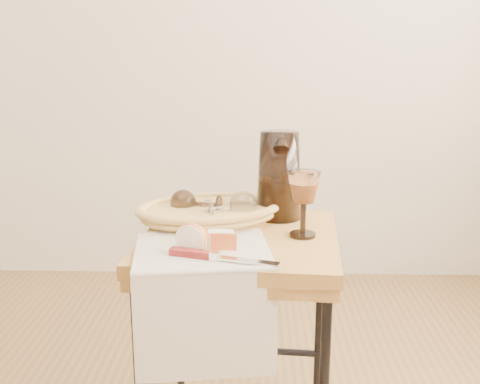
# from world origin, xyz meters

# --- Properties ---
(side_table) EXTENTS (0.54, 0.54, 0.64)m
(side_table) POSITION_xyz_m (0.45, 0.50, 0.32)
(side_table) COLOR brown
(side_table) RESTS_ON floor
(tea_towel) EXTENTS (0.36, 0.33, 0.01)m
(tea_towel) POSITION_xyz_m (0.36, 0.38, 0.64)
(tea_towel) COLOR silver
(tea_towel) RESTS_ON side_table
(bread_basket) EXTENTS (0.42, 0.35, 0.05)m
(bread_basket) POSITION_xyz_m (0.36, 0.60, 0.66)
(bread_basket) COLOR #BC9045
(bread_basket) RESTS_ON side_table
(goblet_lying_a) EXTENTS (0.14, 0.10, 0.08)m
(goblet_lying_a) POSITION_xyz_m (0.33, 0.62, 0.69)
(goblet_lying_a) COLOR #4D3B2C
(goblet_lying_a) RESTS_ON bread_basket
(goblet_lying_b) EXTENTS (0.15, 0.13, 0.08)m
(goblet_lying_b) POSITION_xyz_m (0.42, 0.58, 0.69)
(goblet_lying_b) COLOR white
(goblet_lying_b) RESTS_ON bread_basket
(pitcher) EXTENTS (0.18, 0.26, 0.29)m
(pitcher) POSITION_xyz_m (0.55, 0.66, 0.76)
(pitcher) COLOR black
(pitcher) RESTS_ON side_table
(wine_goblet) EXTENTS (0.09, 0.09, 0.17)m
(wine_goblet) POSITION_xyz_m (0.61, 0.49, 0.72)
(wine_goblet) COLOR white
(wine_goblet) RESTS_ON side_table
(apple_half) EXTENTS (0.08, 0.05, 0.07)m
(apple_half) POSITION_xyz_m (0.34, 0.36, 0.68)
(apple_half) COLOR red
(apple_half) RESTS_ON tea_towel
(apple_wedge) EXTENTS (0.06, 0.03, 0.04)m
(apple_wedge) POSITION_xyz_m (0.41, 0.38, 0.66)
(apple_wedge) COLOR white
(apple_wedge) RESTS_ON tea_towel
(table_knife) EXTENTS (0.25, 0.10, 0.02)m
(table_knife) POSITION_xyz_m (0.41, 0.30, 0.65)
(table_knife) COLOR silver
(table_knife) RESTS_ON tea_towel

